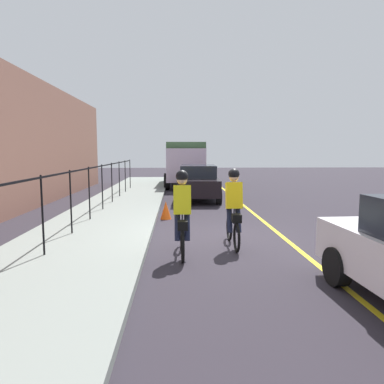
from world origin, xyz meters
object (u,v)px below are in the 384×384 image
object	(u,v)px
cyclist_lead	(182,214)
box_truck_background	(186,162)
parked_sedan_rear	(198,182)
cyclist_follow	(234,208)
traffic_cone_near	(166,210)

from	to	relation	value
cyclist_lead	box_truck_background	bearing A→B (deg)	-2.27
parked_sedan_rear	box_truck_background	size ratio (longest dim) A/B	0.66
cyclist_lead	box_truck_background	size ratio (longest dim) A/B	0.27
box_truck_background	cyclist_follow	bearing A→B (deg)	4.09
cyclist_follow	parked_sedan_rear	distance (m)	8.34
traffic_cone_near	cyclist_lead	bearing A→B (deg)	-173.58
cyclist_follow	traffic_cone_near	size ratio (longest dim) A/B	3.11
cyclist_follow	cyclist_lead	bearing A→B (deg)	120.06
cyclist_follow	box_truck_background	distance (m)	15.08
traffic_cone_near	cyclist_follow	bearing A→B (deg)	-154.67
parked_sedan_rear	cyclist_lead	bearing A→B (deg)	-3.14
cyclist_follow	box_truck_background	world-z (taller)	box_truck_background
cyclist_follow	box_truck_background	xyz separation A→B (m)	(15.05, 0.71, 0.64)
cyclist_follow	parked_sedan_rear	world-z (taller)	cyclist_follow
cyclist_lead	parked_sedan_rear	size ratio (longest dim) A/B	0.41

